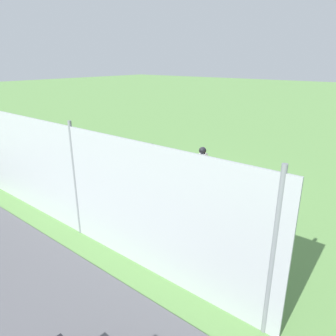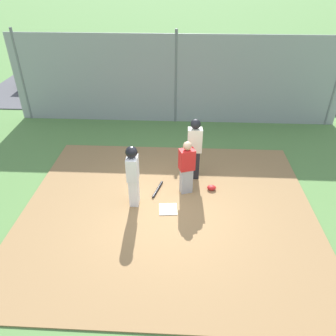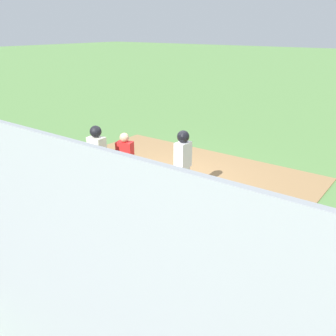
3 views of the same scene
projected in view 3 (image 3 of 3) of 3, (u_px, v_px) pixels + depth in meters
The scene contains 8 objects.
ground_plane at pixel (160, 186), 9.49m from camera, with size 140.00×140.00×0.00m, color #5B8947.
dirt_infield at pixel (160, 185), 9.49m from camera, with size 7.20×6.40×0.03m, color #9E774C.
home_plate at pixel (160, 184), 9.48m from camera, with size 0.44×0.44×0.02m, color white.
catcher at pixel (125, 162), 8.86m from camera, with size 0.44×0.37×1.50m.
umpire at pixel (98, 161), 8.39m from camera, with size 0.39×0.28×1.79m.
runner at pixel (183, 160), 8.51m from camera, with size 0.29×0.38×1.64m.
baseball_bat at pixel (150, 197), 8.70m from camera, with size 0.06×0.06×0.74m, color black.
catcher_mask at pixel (104, 183), 9.41m from camera, with size 0.24×0.20×0.12m, color red.
Camera 3 is at (5.37, -6.82, 3.88)m, focal length 38.88 mm.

